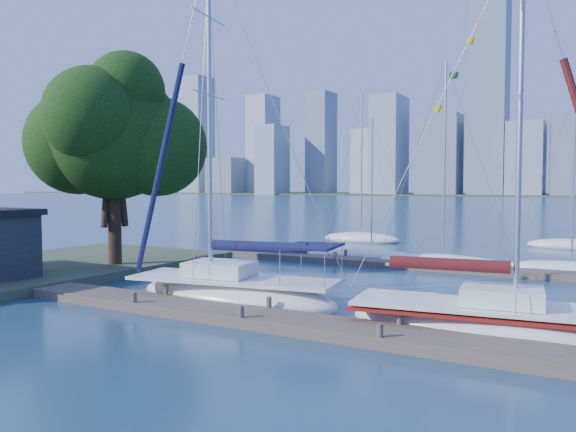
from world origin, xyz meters
The scene contains 12 objects.
ground centered at (0.00, 0.00, 0.00)m, with size 700.00×700.00×0.00m, color navy.
near_dock centered at (0.00, 0.00, 0.20)m, with size 26.00×2.00×0.40m, color #453B32.
far_dock centered at (2.00, 16.00, 0.18)m, with size 30.00×1.80×0.36m, color #453B32.
shore centered at (-17.00, 3.00, 0.25)m, with size 12.00×22.00×0.50m, color #38472D.
tree centered at (-13.26, 5.87, 7.98)m, with size 9.65×8.77×12.12m.
sailboat_navy centered at (-2.60, 2.36, 1.15)m, with size 9.80×4.59×15.54m.
sailboat_maroon centered at (7.30, 2.32, 1.01)m, with size 9.18×4.01×13.51m.
bg_boat_1 centered at (-3.18, 19.26, 0.21)m, with size 6.80×3.19×9.78m.
bg_boat_2 centered at (2.26, 17.05, 0.27)m, with size 8.38×3.50×12.62m.
bg_boat_3 centered at (9.05, 18.64, 0.22)m, with size 7.42×4.08×10.40m.
bg_boat_6 centered at (-8.22, 29.63, 0.29)m, with size 7.45×3.87×13.44m.
bg_boat_7 centered at (8.22, 32.77, 0.26)m, with size 6.60×2.84×12.49m.
Camera 1 is at (10.82, -16.52, 4.87)m, focal length 35.00 mm.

